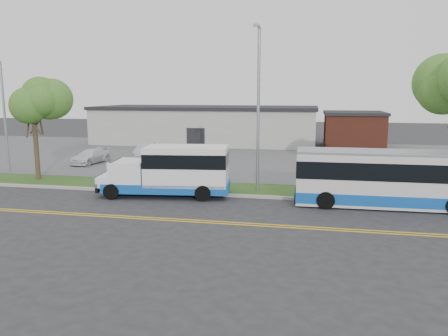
% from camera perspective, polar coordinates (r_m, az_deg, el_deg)
% --- Properties ---
extents(ground, '(140.00, 140.00, 0.00)m').
position_cam_1_polar(ground, '(24.34, -3.51, -4.16)').
color(ground, '#28282B').
rests_on(ground, ground).
extents(lane_line_north, '(70.00, 0.12, 0.01)m').
position_cam_1_polar(lane_line_north, '(20.77, -6.25, -6.64)').
color(lane_line_north, gold).
rests_on(lane_line_north, ground).
extents(lane_line_south, '(70.00, 0.12, 0.01)m').
position_cam_1_polar(lane_line_south, '(20.49, -6.51, -6.87)').
color(lane_line_south, gold).
rests_on(lane_line_south, ground).
extents(curb, '(80.00, 0.30, 0.15)m').
position_cam_1_polar(curb, '(25.35, -2.87, -3.42)').
color(curb, '#9E9B93').
rests_on(curb, ground).
extents(verge, '(80.00, 3.30, 0.10)m').
position_cam_1_polar(verge, '(27.06, -1.94, -2.62)').
color(verge, '#254918').
rests_on(verge, ground).
extents(parking_lot, '(80.00, 25.00, 0.10)m').
position_cam_1_polar(parking_lot, '(40.70, 2.64, 1.55)').
color(parking_lot, '#4C4C4F').
rests_on(parking_lot, ground).
extents(commercial_building, '(25.40, 10.40, 4.35)m').
position_cam_1_polar(commercial_building, '(51.40, -2.28, 5.65)').
color(commercial_building, '#9E9E99').
rests_on(commercial_building, ground).
extents(brick_wing, '(6.30, 7.30, 3.90)m').
position_cam_1_polar(brick_wing, '(49.17, 16.53, 4.82)').
color(brick_wing, brown).
rests_on(brick_wing, ground).
extents(tree_west, '(4.40, 4.40, 6.91)m').
position_cam_1_polar(tree_west, '(31.71, -23.67, 7.64)').
color(tree_west, '#382A1E').
rests_on(tree_west, verge).
extents(streetlight_near, '(0.35, 1.53, 9.50)m').
position_cam_1_polar(streetlight_near, '(25.74, 4.49, 8.36)').
color(streetlight_near, gray).
rests_on(streetlight_near, verge).
extents(streetlight_far, '(0.35, 1.53, 8.00)m').
position_cam_1_polar(streetlight_far, '(35.89, -26.84, 6.52)').
color(streetlight_far, gray).
rests_on(streetlight_far, parking_lot).
extents(shuttle_bus, '(7.73, 3.31, 2.88)m').
position_cam_1_polar(shuttle_bus, '(25.09, -6.53, -0.20)').
color(shuttle_bus, '#0F4DA8').
rests_on(shuttle_bus, ground).
extents(transit_bus, '(10.52, 2.66, 2.91)m').
position_cam_1_polar(transit_bus, '(24.24, 21.82, -1.35)').
color(transit_bus, silver).
rests_on(transit_bus, ground).
extents(pedestrian, '(0.80, 0.70, 1.84)m').
position_cam_1_polar(pedestrian, '(28.75, -7.37, 0.00)').
color(pedestrian, black).
rests_on(pedestrian, verge).
extents(parked_car_a, '(2.04, 4.24, 1.34)m').
position_cam_1_polar(parked_car_a, '(39.79, -10.20, 2.26)').
color(parked_car_a, '#B8B9C0').
rests_on(parked_car_a, parking_lot).
extents(parked_car_b, '(2.24, 4.23, 1.17)m').
position_cam_1_polar(parked_car_b, '(37.80, -17.02, 1.47)').
color(parked_car_b, white).
rests_on(parked_car_b, parking_lot).
extents(grocery_bag_left, '(0.32, 0.32, 0.32)m').
position_cam_1_polar(grocery_bag_left, '(28.75, -8.06, -1.55)').
color(grocery_bag_left, white).
rests_on(grocery_bag_left, verge).
extents(grocery_bag_right, '(0.32, 0.32, 0.32)m').
position_cam_1_polar(grocery_bag_right, '(29.03, -6.62, -1.41)').
color(grocery_bag_right, white).
rests_on(grocery_bag_right, verge).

